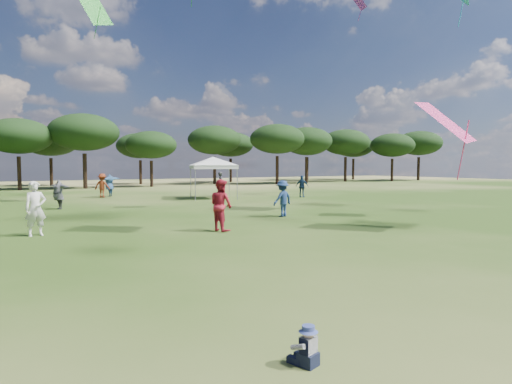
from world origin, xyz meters
The scene contains 4 objects.
tree_line centered at (2.39, 47.41, 5.42)m, with size 108.78×17.63×7.77m.
tent_right centered at (9.10, 25.75, 2.85)m, with size 5.96×5.96×3.27m.
toddler centered at (-0.52, 1.93, 0.22)m, with size 0.36×0.39×0.49m.
festival_crowd centered at (-1.37, 22.86, 0.88)m, with size 29.25×21.22×1.89m.
Camera 1 is at (-3.54, -2.04, 2.38)m, focal length 30.00 mm.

